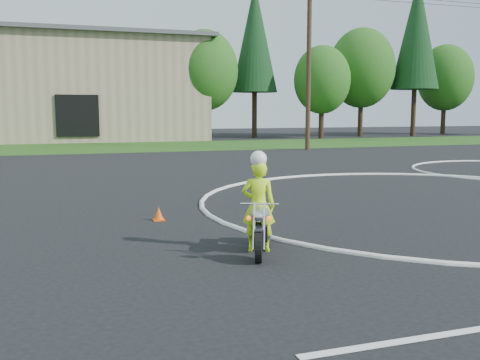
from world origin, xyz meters
name	(u,v)px	position (x,y,z in m)	size (l,w,h in m)	color
grass_strip	(203,145)	(0.00, 27.00, 0.01)	(120.00, 10.00, 0.02)	#1E4714
course_markings	(463,190)	(2.17, 4.35, 0.01)	(19.05, 19.05, 0.12)	silver
primary_motorcycle	(260,226)	(-5.99, -0.28, 0.45)	(0.89, 1.65, 0.92)	black
rider_primary_grp	(258,203)	(-5.98, -0.15, 0.82)	(0.66, 0.56, 1.70)	#CAFF1A
treeline	(342,62)	(14.78, 34.61, 6.62)	(38.20, 8.10, 14.52)	#382619
utility_poles	(309,63)	(5.00, 21.00, 5.20)	(41.60, 1.12, 10.00)	#473321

